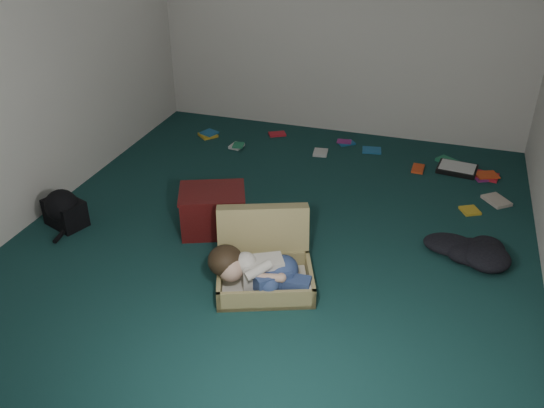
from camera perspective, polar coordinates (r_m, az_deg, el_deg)
The scene contains 11 objects.
floor at distance 4.67m, azimuth 0.56°, elevation -2.85°, with size 4.50×4.50×0.00m, color #133736.
wall_back at distance 6.24m, azimuth 7.10°, elevation 18.35°, with size 4.50×4.50×0.00m, color silver.
wall_front at distance 2.26m, azimuth -16.51°, elevation -4.41°, with size 4.50×4.50×0.00m, color silver.
wall_left at distance 5.05m, azimuth -22.25°, elevation 13.72°, with size 4.50×4.50×0.00m, color silver.
suitcase at distance 4.10m, azimuth -0.78°, elevation -5.66°, with size 0.85×0.84×0.49m.
person at distance 3.94m, azimuth -1.36°, elevation -6.59°, with size 0.74×0.38×0.30m.
maroon_bin at distance 4.64m, azimuth -5.88°, elevation -0.64°, with size 0.63×0.57×0.36m.
backpack at distance 5.01m, azimuth -19.82°, elevation -0.73°, with size 0.41×0.33×0.24m, color black, non-canonical shape.
clothing_pile at distance 4.56m, azimuth 18.93°, elevation -4.43°, with size 0.47×0.39×0.15m, color black, non-canonical shape.
paper_tray at distance 5.91m, azimuth 17.87°, elevation 3.35°, with size 0.40×0.32×0.05m.
book_scatter at distance 5.90m, azimuth 10.02°, elevation 4.18°, with size 3.20×1.32×0.02m.
Camera 1 is at (1.15, -3.76, 2.53)m, focal length 38.00 mm.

